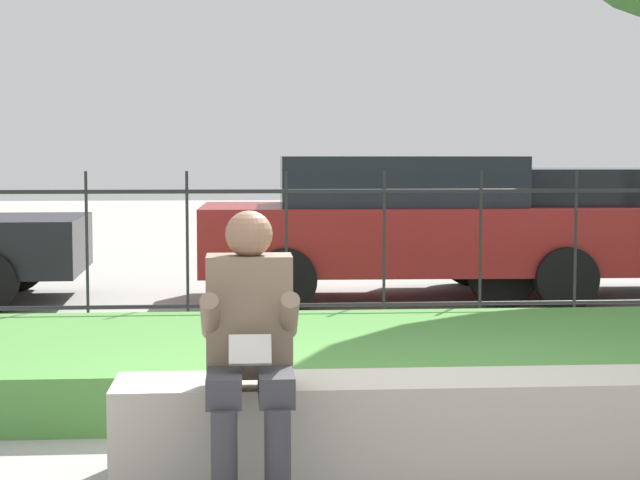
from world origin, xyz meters
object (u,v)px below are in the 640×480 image
(car_parked_right, at_px, (612,226))
(stone_bench, at_px, (408,430))
(person_seated_reader, at_px, (250,341))
(car_parked_center, at_px, (410,224))

(car_parked_right, bearing_deg, stone_bench, -115.41)
(person_seated_reader, xyz_separation_m, car_parked_center, (1.71, 6.25, 0.09))
(stone_bench, relative_size, car_parked_right, 0.59)
(person_seated_reader, height_order, car_parked_center, car_parked_center)
(person_seated_reader, relative_size, car_parked_right, 0.27)
(person_seated_reader, height_order, car_parked_right, car_parked_right)
(person_seated_reader, distance_m, car_parked_right, 7.62)
(car_parked_right, distance_m, car_parked_center, 2.24)
(stone_bench, distance_m, person_seated_reader, 0.93)
(stone_bench, height_order, person_seated_reader, person_seated_reader)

